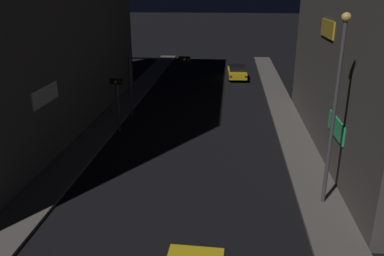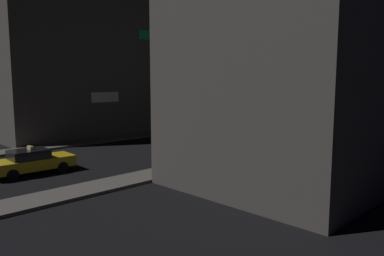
% 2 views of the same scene
% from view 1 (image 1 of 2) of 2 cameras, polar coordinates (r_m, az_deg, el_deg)
% --- Properties ---
extents(sidewalk_left, '(2.02, 54.41, 0.15)m').
position_cam_1_polar(sidewalk_left, '(29.03, -11.61, 1.38)').
color(sidewalk_left, '#5B5651').
rests_on(sidewalk_left, ground_plane).
extents(sidewalk_right, '(2.02, 54.41, 0.15)m').
position_cam_1_polar(sidewalk_right, '(28.09, 13.85, 0.58)').
color(sidewalk_right, '#5B5651').
rests_on(sidewalk_right, ground_plane).
extents(far_car, '(2.02, 4.53, 1.42)m').
position_cam_1_polar(far_car, '(41.49, 6.54, 8.10)').
color(far_car, yellow).
rests_on(far_car, ground_plane).
extents(traffic_light_overhead, '(4.45, 0.42, 4.53)m').
position_cam_1_polar(traffic_light_overhead, '(28.45, -5.43, 8.16)').
color(traffic_light_overhead, '#47474C').
rests_on(traffic_light_overhead, ground_plane).
extents(traffic_light_left_kerb, '(0.80, 0.42, 3.63)m').
position_cam_1_polar(traffic_light_left_kerb, '(25.74, -10.83, 4.96)').
color(traffic_light_left_kerb, '#47474C').
rests_on(traffic_light_left_kerb, ground_plane).
extents(street_lamp_near_block, '(0.37, 0.37, 8.00)m').
position_cam_1_polar(street_lamp_near_block, '(16.75, 20.09, 3.84)').
color(street_lamp_near_block, '#47474C').
rests_on(street_lamp_near_block, sidewalk_right).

